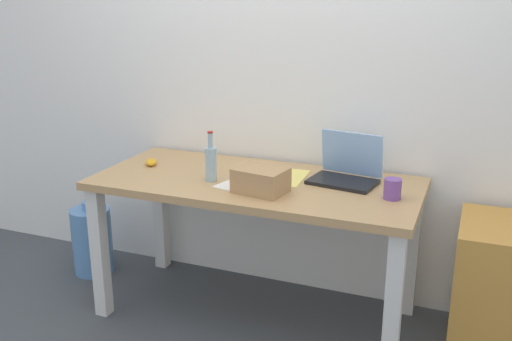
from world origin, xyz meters
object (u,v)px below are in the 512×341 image
laptop_right (346,171)px  computer_mouse (151,162)px  filing_cabinet (498,290)px  coffee_mug (393,189)px  beer_bottle (211,162)px  cardboard_box (261,180)px  water_cooler_jug (92,240)px  desk (256,200)px

laptop_right → computer_mouse: (-1.05, -0.11, -0.04)m
computer_mouse → filing_cabinet: 1.87m
computer_mouse → coffee_mug: (1.31, -0.06, 0.03)m
beer_bottle → computer_mouse: size_ratio=2.54×
beer_bottle → coffee_mug: bearing=4.4°
computer_mouse → cardboard_box: (0.72, -0.20, 0.04)m
beer_bottle → coffee_mug: size_ratio=2.67×
cardboard_box → water_cooler_jug: size_ratio=0.51×
desk → filing_cabinet: bearing=4.8°
cardboard_box → filing_cabinet: bearing=13.3°
cardboard_box → water_cooler_jug: 1.37m
filing_cabinet → computer_mouse: bearing=-178.0°
computer_mouse → laptop_right: bearing=-23.6°
beer_bottle → computer_mouse: 0.45m
laptop_right → coffee_mug: 0.31m
laptop_right → computer_mouse: laptop_right is taller
desk → filing_cabinet: (1.18, 0.10, -0.32)m
laptop_right → water_cooler_jug: size_ratio=0.77×
coffee_mug → water_cooler_jug: bearing=176.4°
coffee_mug → filing_cabinet: size_ratio=0.15×
desk → water_cooler_jug: size_ratio=3.57×
laptop_right → cardboard_box: 0.45m
laptop_right → filing_cabinet: (0.76, -0.05, -0.48)m
beer_bottle → filing_cabinet: bearing=7.9°
laptop_right → water_cooler_jug: laptop_right is taller
cardboard_box → coffee_mug: bearing=12.7°
water_cooler_jug → computer_mouse: bearing=-5.9°
laptop_right → computer_mouse: 1.06m
computer_mouse → coffee_mug: bearing=-32.2°
cardboard_box → water_cooler_jug: bearing=168.5°
desk → laptop_right: bearing=18.8°
laptop_right → cardboard_box: bearing=-137.8°
water_cooler_jug → cardboard_box: bearing=-11.5°
desk → cardboard_box: bearing=-61.3°
desk → filing_cabinet: size_ratio=2.51×
cardboard_box → filing_cabinet: 1.22m
computer_mouse → cardboard_box: size_ratio=0.43×
coffee_mug → filing_cabinet: coffee_mug is taller
cardboard_box → coffee_mug: (0.59, 0.13, -0.01)m
computer_mouse → water_cooler_jug: bearing=144.6°
laptop_right → filing_cabinet: bearing=-3.5°
coffee_mug → computer_mouse: bearing=177.3°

